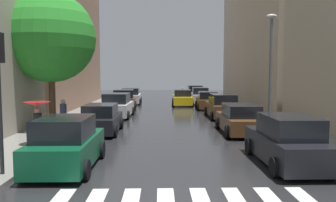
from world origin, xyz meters
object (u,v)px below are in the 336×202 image
(parked_car_left_fifth, at_px, (131,96))
(parked_car_right_second, at_px, (240,120))
(pedestrian_near_tree, at_px, (63,113))
(parked_car_right_fifth, at_px, (200,96))
(parked_car_right_nearest, at_px, (287,142))
(lamp_post_right, at_px, (271,63))
(parked_car_right_sixth, at_px, (195,93))
(parked_car_right_third, at_px, (222,107))
(parked_car_left_nearest, at_px, (66,145))
(parked_car_left_second, at_px, (101,120))
(parked_car_left_fourth, at_px, (124,100))
(pedestrian_foreground, at_px, (37,112))
(street_tree_left, at_px, (50,38))
(parked_car_right_fourth, at_px, (207,101))
(taxi_midroad, at_px, (182,98))
(parked_car_left_third, at_px, (117,106))

(parked_car_left_fifth, relative_size, parked_car_right_second, 0.91)
(parked_car_left_fifth, relative_size, pedestrian_near_tree, 2.58)
(parked_car_right_fifth, bearing_deg, parked_car_right_nearest, -176.88)
(lamp_post_right, bearing_deg, parked_car_right_sixth, 94.09)
(parked_car_left_fifth, xyz_separation_m, parked_car_right_sixth, (7.56, 6.45, 0.02))
(parked_car_right_third, bearing_deg, lamp_post_right, -164.80)
(parked_car_left_nearest, relative_size, parked_car_left_second, 0.99)
(parked_car_left_fifth, relative_size, parked_car_right_fifth, 0.91)
(parked_car_left_fifth, height_order, parked_car_right_fifth, parked_car_right_fifth)
(parked_car_right_second, bearing_deg, parked_car_right_nearest, -178.21)
(parked_car_right_fifth, bearing_deg, parked_car_right_second, -177.15)
(parked_car_left_fourth, distance_m, parked_car_left_fifth, 5.48)
(parked_car_left_nearest, distance_m, pedestrian_foreground, 3.91)
(parked_car_right_third, bearing_deg, parked_car_left_nearest, 149.02)
(parked_car_right_nearest, relative_size, parked_car_right_fifth, 0.97)
(parked_car_left_nearest, bearing_deg, street_tree_left, 20.86)
(parked_car_left_fourth, distance_m, parked_car_right_fourth, 7.62)
(parked_car_right_sixth, bearing_deg, parked_car_right_fifth, 179.09)
(parked_car_right_fourth, height_order, parked_car_right_fifth, parked_car_right_fifth)
(parked_car_right_second, xyz_separation_m, parked_car_right_fifth, (-0.02, 17.92, 0.07))
(parked_car_right_second, height_order, taxi_midroad, taxi_midroad)
(parked_car_left_nearest, distance_m, parked_car_right_fifth, 25.65)
(pedestrian_foreground, xyz_separation_m, street_tree_left, (-0.88, 4.75, 3.70))
(parked_car_right_nearest, bearing_deg, parked_car_right_second, 1.04)
(parked_car_left_fifth, height_order, pedestrian_near_tree, pedestrian_near_tree)
(parked_car_left_third, bearing_deg, parked_car_right_second, -129.06)
(parked_car_left_fifth, bearing_deg, parked_car_left_nearest, 179.22)
(parked_car_right_nearest, height_order, parked_car_right_fourth, parked_car_right_nearest)
(pedestrian_near_tree, bearing_deg, parked_car_left_fifth, -130.81)
(parked_car_left_fifth, relative_size, street_tree_left, 0.55)
(parked_car_left_nearest, xyz_separation_m, parked_car_right_third, (7.74, 12.97, -0.01))
(parked_car_left_nearest, height_order, parked_car_right_sixth, parked_car_left_nearest)
(parked_car_left_fifth, height_order, parked_car_right_second, parked_car_left_fifth)
(parked_car_right_nearest, relative_size, street_tree_left, 0.58)
(pedestrian_near_tree, bearing_deg, parked_car_right_second, 141.45)
(parked_car_right_sixth, bearing_deg, parked_car_right_second, 179.90)
(pedestrian_near_tree, bearing_deg, street_tree_left, -60.90)
(parked_car_left_fourth, xyz_separation_m, lamp_post_right, (9.43, -11.81, 3.02))
(parked_car_left_nearest, relative_size, pedestrian_near_tree, 2.48)
(parked_car_left_nearest, xyz_separation_m, parked_car_left_fifth, (0.06, 24.48, -0.03))
(pedestrian_foreground, distance_m, lamp_post_right, 12.34)
(parked_car_right_nearest, xyz_separation_m, pedestrian_foreground, (-9.78, 2.93, 0.74))
(parked_car_left_second, distance_m, parked_car_right_second, 7.55)
(parked_car_left_third, height_order, parked_car_right_fifth, parked_car_left_third)
(parked_car_right_nearest, bearing_deg, pedestrian_foreground, 73.26)
(taxi_midroad, bearing_deg, lamp_post_right, -164.30)
(parked_car_left_fifth, relative_size, parked_car_right_third, 0.89)
(parked_car_left_nearest, distance_m, taxi_midroad, 23.06)
(parked_car_right_nearest, xyz_separation_m, parked_car_right_fourth, (-0.14, 18.66, -0.07))
(parked_car_right_nearest, xyz_separation_m, parked_car_right_sixth, (-0.02, 30.65, -0.01))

